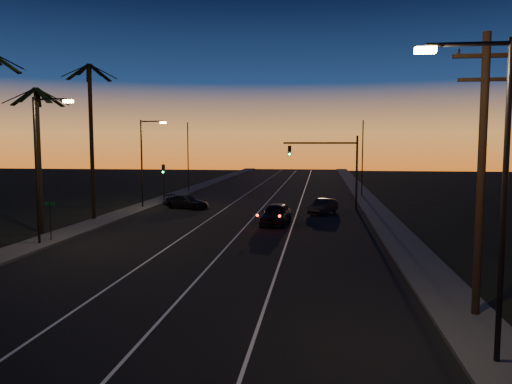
# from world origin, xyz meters

# --- Properties ---
(road) EXTENTS (20.00, 170.00, 0.01)m
(road) POSITION_xyz_m (0.00, 30.00, 0.01)
(road) COLOR black
(road) RESTS_ON ground
(sidewalk_left) EXTENTS (2.40, 170.00, 0.16)m
(sidewalk_left) POSITION_xyz_m (-11.20, 30.00, 0.08)
(sidewalk_left) COLOR #363634
(sidewalk_left) RESTS_ON ground
(sidewalk_right) EXTENTS (2.40, 170.00, 0.16)m
(sidewalk_right) POSITION_xyz_m (11.20, 30.00, 0.08)
(sidewalk_right) COLOR #363634
(sidewalk_right) RESTS_ON ground
(lane_stripe_left) EXTENTS (0.12, 160.00, 0.01)m
(lane_stripe_left) POSITION_xyz_m (-3.00, 30.00, 0.02)
(lane_stripe_left) COLOR silver
(lane_stripe_left) RESTS_ON road
(lane_stripe_mid) EXTENTS (0.12, 160.00, 0.01)m
(lane_stripe_mid) POSITION_xyz_m (0.50, 30.00, 0.02)
(lane_stripe_mid) COLOR silver
(lane_stripe_mid) RESTS_ON road
(lane_stripe_right) EXTENTS (0.12, 160.00, 0.01)m
(lane_stripe_right) POSITION_xyz_m (4.00, 30.00, 0.02)
(lane_stripe_right) COLOR silver
(lane_stripe_right) RESTS_ON road
(palm_mid) EXTENTS (4.25, 4.16, 10.03)m
(palm_mid) POSITION_xyz_m (-13.20, 24.00, 6.25)
(palm_mid) COLOR black
(palm_mid) RESTS_ON ground
(palm_far) EXTENTS (4.25, 4.16, 12.53)m
(palm_far) POSITION_xyz_m (-12.20, 30.00, 7.61)
(palm_far) COLOR black
(palm_far) RESTS_ON ground
(streetlight_left_near) EXTENTS (2.55, 0.26, 9.00)m
(streetlight_left_near) POSITION_xyz_m (-10.70, 20.00, 5.32)
(streetlight_left_near) COLOR black
(streetlight_left_near) RESTS_ON ground
(streetlight_left_far) EXTENTS (2.55, 0.26, 8.50)m
(streetlight_left_far) POSITION_xyz_m (-10.69, 38.00, 5.06)
(streetlight_left_far) COLOR black
(streetlight_left_far) RESTS_ON ground
(streetlight_right_near) EXTENTS (2.55, 0.26, 9.00)m
(streetlight_right_near) POSITION_xyz_m (10.70, 6.00, 5.32)
(streetlight_right_near) COLOR black
(streetlight_right_near) RESTS_ON ground
(street_sign) EXTENTS (0.70, 0.06, 2.60)m
(street_sign) POSITION_xyz_m (-10.80, 21.00, 1.66)
(street_sign) COLOR black
(street_sign) RESTS_ON ground
(utility_pole) EXTENTS (2.20, 0.28, 10.00)m
(utility_pole) POSITION_xyz_m (11.60, 10.00, 5.32)
(utility_pole) COLOR black
(utility_pole) RESTS_ON ground
(signal_mast) EXTENTS (7.10, 0.41, 7.00)m
(signal_mast) POSITION_xyz_m (7.14, 39.99, 4.78)
(signal_mast) COLOR black
(signal_mast) RESTS_ON ground
(signal_post) EXTENTS (0.28, 0.37, 4.20)m
(signal_post) POSITION_xyz_m (-9.50, 39.98, 2.89)
(signal_post) COLOR black
(signal_post) RESTS_ON ground
(far_pole_left) EXTENTS (0.14, 0.14, 9.00)m
(far_pole_left) POSITION_xyz_m (-11.00, 55.00, 4.50)
(far_pole_left) COLOR black
(far_pole_left) RESTS_ON ground
(far_pole_right) EXTENTS (0.14, 0.14, 9.00)m
(far_pole_right) POSITION_xyz_m (11.00, 52.00, 4.50)
(far_pole_right) COLOR black
(far_pole_right) RESTS_ON ground
(lead_car) EXTENTS (2.39, 5.49, 1.63)m
(lead_car) POSITION_xyz_m (2.68, 29.84, 0.83)
(lead_car) COLOR black
(lead_car) RESTS_ON road
(right_car) EXTENTS (2.78, 4.20, 1.31)m
(right_car) POSITION_xyz_m (6.35, 36.28, 0.67)
(right_car) COLOR black
(right_car) RESTS_ON road
(cross_car) EXTENTS (4.82, 3.26, 1.30)m
(cross_car) POSITION_xyz_m (-6.66, 38.19, 0.66)
(cross_car) COLOR black
(cross_car) RESTS_ON road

